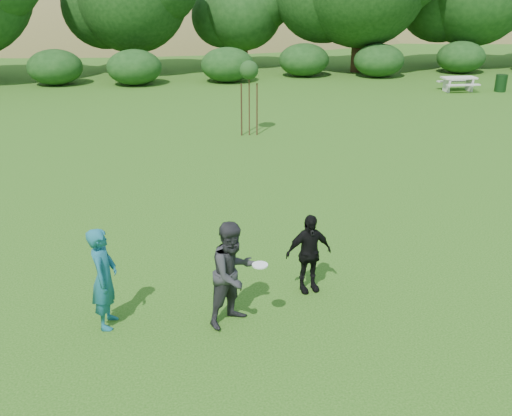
{
  "coord_description": "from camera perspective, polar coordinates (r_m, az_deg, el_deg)",
  "views": [
    {
      "loc": [
        -1.56,
        -8.3,
        5.75
      ],
      "look_at": [
        0.0,
        3.0,
        1.1
      ],
      "focal_mm": 40.0,
      "sensor_mm": 36.0,
      "label": 1
    }
  ],
  "objects": [
    {
      "name": "player_black",
      "position": [
        11.06,
        5.28,
        -4.53
      ],
      "size": [
        1.0,
        0.57,
        1.6
      ],
      "primitive_type": "imported",
      "rotation": [
        0.0,
        0.0,
        0.2
      ],
      "color": "black",
      "rests_on": "ground"
    },
    {
      "name": "trash_can_near",
      "position": [
        33.82,
        23.29,
        11.4
      ],
      "size": [
        0.6,
        0.6,
        0.9
      ],
      "primitive_type": "cylinder",
      "color": "black",
      "rests_on": "ground"
    },
    {
      "name": "hillside",
      "position": [
        78.78,
        -7.01,
        9.01
      ],
      "size": [
        150.0,
        72.0,
        52.0
      ],
      "color": "olive",
      "rests_on": "ground"
    },
    {
      "name": "ground",
      "position": [
        10.22,
        2.35,
        -12.09
      ],
      "size": [
        120.0,
        120.0,
        0.0
      ],
      "primitive_type": "plane",
      "color": "#19470C",
      "rests_on": "ground"
    },
    {
      "name": "player_teal",
      "position": [
        10.22,
        -14.95,
        -6.79
      ],
      "size": [
        0.53,
        0.73,
        1.86
      ],
      "primitive_type": "imported",
      "rotation": [
        0.0,
        0.0,
        1.45
      ],
      "color": "#185C6E",
      "rests_on": "ground"
    },
    {
      "name": "picnic_table",
      "position": [
        33.06,
        19.59,
        11.82
      ],
      "size": [
        1.8,
        1.48,
        0.76
      ],
      "color": "silver",
      "rests_on": "ground"
    },
    {
      "name": "frisbee",
      "position": [
        9.58,
        0.4,
        -5.73
      ],
      "size": [
        0.27,
        0.27,
        0.03
      ],
      "color": "white",
      "rests_on": "ground"
    },
    {
      "name": "sapling",
      "position": [
        21.92,
        -0.7,
        13.43
      ],
      "size": [
        0.7,
        0.7,
        2.85
      ],
      "color": "#3D2618",
      "rests_on": "ground"
    },
    {
      "name": "player_grey",
      "position": [
        9.96,
        -2.31,
        -6.58
      ],
      "size": [
        1.19,
        1.14,
        1.93
      ],
      "primitive_type": "imported",
      "rotation": [
        0.0,
        0.0,
        0.62
      ],
      "color": "#2B2A2D",
      "rests_on": "ground"
    }
  ]
}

